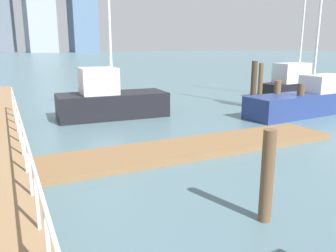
# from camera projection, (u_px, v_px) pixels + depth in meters

# --- Properties ---
(ground_plane) EXTENTS (300.00, 300.00, 0.00)m
(ground_plane) POSITION_uv_depth(u_px,v_px,m) (82.00, 112.00, 17.25)
(ground_plane) COLOR slate
(floating_dock) EXTENTS (10.47, 2.00, 0.18)m
(floating_dock) POSITION_uv_depth(u_px,v_px,m) (190.00, 148.00, 10.91)
(floating_dock) COLOR olive
(floating_dock) RESTS_ON ground_plane
(boardwalk_railing) EXTENTS (0.06, 25.44, 1.08)m
(boardwalk_railing) POSITION_uv_depth(u_px,v_px,m) (46.00, 223.00, 4.11)
(boardwalk_railing) COLOR white
(boardwalk_railing) RESTS_ON boardwalk
(dock_piling_1) EXTENTS (0.25, 0.25, 1.81)m
(dock_piling_1) POSITION_uv_depth(u_px,v_px,m) (267.00, 176.00, 6.39)
(dock_piling_1) COLOR brown
(dock_piling_1) RESTS_ON ground_plane
(dock_piling_2) EXTENTS (0.25, 0.25, 2.39)m
(dock_piling_2) POSITION_uv_depth(u_px,v_px,m) (260.00, 86.00, 17.84)
(dock_piling_2) COLOR brown
(dock_piling_2) RESTS_ON ground_plane
(dock_piling_3) EXTENTS (0.34, 0.34, 1.58)m
(dock_piling_3) POSITION_uv_depth(u_px,v_px,m) (300.00, 101.00, 15.77)
(dock_piling_3) COLOR brown
(dock_piling_3) RESTS_ON ground_plane
(dock_piling_4) EXTENTS (0.31, 0.31, 2.46)m
(dock_piling_4) POSITION_uv_depth(u_px,v_px,m) (254.00, 84.00, 18.52)
(dock_piling_4) COLOR #473826
(dock_piling_4) RESTS_ON ground_plane
(dock_piling_5) EXTENTS (0.31, 0.31, 1.65)m
(dock_piling_5) POSITION_uv_depth(u_px,v_px,m) (277.00, 98.00, 16.36)
(dock_piling_5) COLOR brown
(dock_piling_5) RESTS_ON ground_plane
(moored_boat_0) EXTENTS (5.09, 2.29, 6.89)m
(moored_boat_0) POSITION_uv_depth(u_px,v_px,m) (110.00, 100.00, 15.83)
(moored_boat_0) COLOR black
(moored_boat_0) RESTS_ON ground_plane
(moored_boat_1) EXTENTS (5.30, 1.91, 8.55)m
(moored_boat_1) POSITION_uv_depth(u_px,v_px,m) (296.00, 85.00, 21.30)
(moored_boat_1) COLOR black
(moored_boat_1) RESTS_ON ground_plane
(moored_boat_4) EXTENTS (7.59, 2.21, 8.65)m
(moored_boat_4) POSITION_uv_depth(u_px,v_px,m) (313.00, 99.00, 16.74)
(moored_boat_4) COLOR navy
(moored_boat_4) RESTS_ON ground_plane
(skyline_tower_5) EXTENTS (12.15, 10.55, 28.32)m
(skyline_tower_5) POSITION_uv_depth(u_px,v_px,m) (83.00, 20.00, 152.07)
(skyline_tower_5) COLOR slate
(skyline_tower_5) RESTS_ON ground_plane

